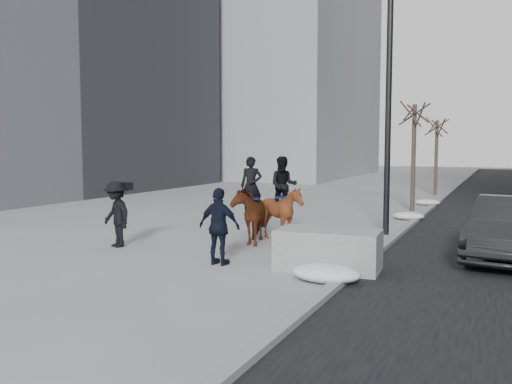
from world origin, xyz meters
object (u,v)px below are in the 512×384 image
at_px(mounted_left, 249,211).
at_px(mounted_right, 282,207).
at_px(car_near, 510,229).
at_px(planter, 328,250).

bearing_deg(mounted_left, mounted_right, 42.82).
bearing_deg(car_near, mounted_left, -169.22).
distance_m(planter, mounted_left, 3.82).
bearing_deg(planter, mounted_right, 127.66).
height_order(planter, mounted_right, mounted_right).
height_order(planter, car_near, car_near).
bearing_deg(mounted_left, planter, -37.59).
bearing_deg(mounted_right, car_near, -0.84).
bearing_deg(car_near, planter, -135.34).
bearing_deg(planter, mounted_left, 142.41).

